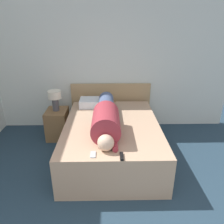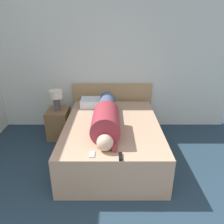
{
  "view_description": "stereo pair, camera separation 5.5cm",
  "coord_description": "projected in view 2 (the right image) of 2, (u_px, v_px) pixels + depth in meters",
  "views": [
    {
      "loc": [
        0.18,
        -0.22,
        2.03
      ],
      "look_at": [
        0.24,
        2.64,
        0.82
      ],
      "focal_mm": 35.0,
      "sensor_mm": 36.0,
      "label": 1
    },
    {
      "loc": [
        0.23,
        -0.22,
        2.03
      ],
      "look_at": [
        0.24,
        2.64,
        0.82
      ],
      "focal_mm": 35.0,
      "sensor_mm": 36.0,
      "label": 2
    }
  ],
  "objects": [
    {
      "name": "wall_back",
      "position": [
        99.0,
        62.0,
        4.12
      ],
      "size": [
        5.1,
        0.06,
        2.6
      ],
      "color": "silver",
      "rests_on": "ground_plane"
    },
    {
      "name": "headboard",
      "position": [
        112.0,
        105.0,
        4.39
      ],
      "size": [
        1.55,
        0.04,
        0.9
      ],
      "color": "tan",
      "rests_on": "ground_plane"
    },
    {
      "name": "tv_remote",
      "position": [
        120.0,
        156.0,
        2.51
      ],
      "size": [
        0.04,
        0.15,
        0.02
      ],
      "color": "black",
      "rests_on": "bed"
    },
    {
      "name": "bed",
      "position": [
        112.0,
        140.0,
        3.45
      ],
      "size": [
        1.43,
        1.96,
        0.57
      ],
      "color": "tan",
      "rests_on": "ground_plane"
    },
    {
      "name": "person_lying",
      "position": [
        106.0,
        117.0,
        3.16
      ],
      "size": [
        0.38,
        1.62,
        0.38
      ],
      "color": "#DBB293",
      "rests_on": "bed"
    },
    {
      "name": "table_lamp",
      "position": [
        56.0,
        97.0,
        3.85
      ],
      "size": [
        0.23,
        0.23,
        0.37
      ],
      "color": "#4C4C51",
      "rests_on": "nightstand"
    },
    {
      "name": "cell_phone",
      "position": [
        92.0,
        154.0,
        2.56
      ],
      "size": [
        0.06,
        0.13,
        0.01
      ],
      "color": "#B2B7BC",
      "rests_on": "bed"
    },
    {
      "name": "pillow_near_headboard",
      "position": [
        97.0,
        102.0,
        3.99
      ],
      "size": [
        0.58,
        0.34,
        0.14
      ],
      "color": "white",
      "rests_on": "bed"
    },
    {
      "name": "nightstand",
      "position": [
        59.0,
        123.0,
        4.05
      ],
      "size": [
        0.37,
        0.47,
        0.53
      ],
      "color": "brown",
      "rests_on": "ground_plane"
    }
  ]
}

